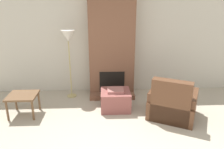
{
  "coord_description": "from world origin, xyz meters",
  "views": [
    {
      "loc": [
        -0.24,
        -2.54,
        2.38
      ],
      "look_at": [
        0.0,
        2.62,
        0.6
      ],
      "focal_mm": 35.0,
      "sensor_mm": 36.0,
      "label": 1
    }
  ],
  "objects_px": {
    "armchair": "(172,105)",
    "side_table": "(23,98)",
    "ottoman": "(115,100)",
    "floor_lamp_left": "(68,39)"
  },
  "relations": [
    {
      "from": "ottoman",
      "to": "side_table",
      "type": "relative_size",
      "value": 1.1
    },
    {
      "from": "armchair",
      "to": "floor_lamp_left",
      "type": "distance_m",
      "value": 2.81
    },
    {
      "from": "ottoman",
      "to": "floor_lamp_left",
      "type": "bearing_deg",
      "value": 146.09
    },
    {
      "from": "side_table",
      "to": "ottoman",
      "type": "bearing_deg",
      "value": 5.56
    },
    {
      "from": "floor_lamp_left",
      "to": "side_table",
      "type": "bearing_deg",
      "value": -134.05
    },
    {
      "from": "ottoman",
      "to": "armchair",
      "type": "height_order",
      "value": "armchair"
    },
    {
      "from": "armchair",
      "to": "side_table",
      "type": "distance_m",
      "value": 3.15
    },
    {
      "from": "armchair",
      "to": "floor_lamp_left",
      "type": "height_order",
      "value": "floor_lamp_left"
    },
    {
      "from": "armchair",
      "to": "floor_lamp_left",
      "type": "bearing_deg",
      "value": -0.86
    },
    {
      "from": "floor_lamp_left",
      "to": "ottoman",
      "type": "bearing_deg",
      "value": -33.91
    }
  ]
}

